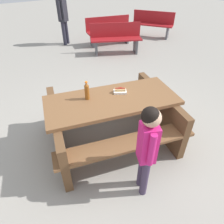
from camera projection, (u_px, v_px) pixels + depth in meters
ground_plane at (112, 138)px, 3.15m from camera, size 30.00×30.00×0.00m
picnic_table at (112, 116)px, 2.88m from camera, size 2.12×1.84×0.75m
soda_bottle at (87, 91)px, 2.63m from camera, size 0.06×0.06×0.26m
hotdog_tray at (120, 91)px, 2.81m from camera, size 0.21×0.19×0.08m
child_in_coat at (148, 143)px, 2.00m from camera, size 0.23×0.28×1.22m
park_bench_near at (116, 38)px, 5.89m from camera, size 1.52×1.04×0.85m
park_bench_mid at (109, 30)px, 6.57m from camera, size 1.55×0.76×0.85m
park_bench_far at (152, 24)px, 7.29m from camera, size 1.15×1.47×0.85m
bystander_adult at (62, 11)px, 6.22m from camera, size 0.35×0.32×1.61m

